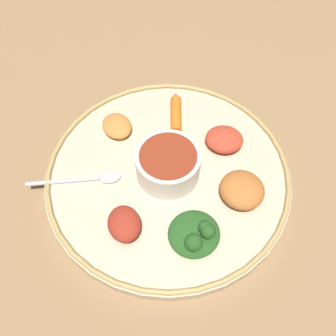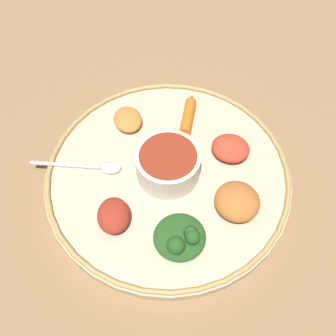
# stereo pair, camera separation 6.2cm
# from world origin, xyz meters

# --- Properties ---
(ground_plane) EXTENTS (2.40, 2.40, 0.00)m
(ground_plane) POSITION_xyz_m (0.00, 0.00, 0.00)
(ground_plane) COLOR olive
(platter) EXTENTS (0.40, 0.40, 0.02)m
(platter) POSITION_xyz_m (0.00, 0.00, 0.01)
(platter) COLOR #C6B293
(platter) RESTS_ON ground_plane
(platter_rim) EXTENTS (0.39, 0.39, 0.01)m
(platter_rim) POSITION_xyz_m (0.00, 0.00, 0.02)
(platter_rim) COLOR tan
(platter_rim) RESTS_ON platter
(center_bowl) EXTENTS (0.10, 0.10, 0.05)m
(center_bowl) POSITION_xyz_m (0.00, 0.00, 0.04)
(center_bowl) COLOR silver
(center_bowl) RESTS_ON platter
(spoon) EXTENTS (0.11, 0.13, 0.01)m
(spoon) POSITION_xyz_m (0.08, -0.10, 0.02)
(spoon) COLOR silver
(spoon) RESTS_ON platter
(greens_pile) EXTENTS (0.10, 0.10, 0.04)m
(greens_pile) POSITION_xyz_m (0.07, 0.09, 0.03)
(greens_pile) COLOR #23511E
(greens_pile) RESTS_ON platter
(carrot_near_spoon) EXTENTS (0.08, 0.06, 0.02)m
(carrot_near_spoon) POSITION_xyz_m (-0.11, -0.05, 0.03)
(carrot_near_spoon) COLOR orange
(carrot_near_spoon) RESTS_ON platter
(mound_berbere_red) EXTENTS (0.08, 0.08, 0.03)m
(mound_berbere_red) POSITION_xyz_m (-0.10, 0.05, 0.03)
(mound_berbere_red) COLOR #B73D28
(mound_berbere_red) RESTS_ON platter
(mound_chickpea) EXTENTS (0.09, 0.09, 0.03)m
(mound_chickpea) POSITION_xyz_m (-0.03, 0.12, 0.03)
(mound_chickpea) COLOR #B2662D
(mound_chickpea) RESTS_ON platter
(mound_beet) EXTENTS (0.08, 0.08, 0.03)m
(mound_beet) POSITION_xyz_m (0.12, 0.00, 0.03)
(mound_beet) COLOR maroon
(mound_beet) RESTS_ON platter
(mound_squash) EXTENTS (0.07, 0.07, 0.02)m
(mound_squash) POSITION_xyz_m (-0.03, -0.12, 0.03)
(mound_squash) COLOR #C67A38
(mound_squash) RESTS_ON platter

